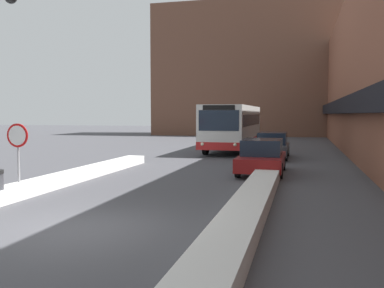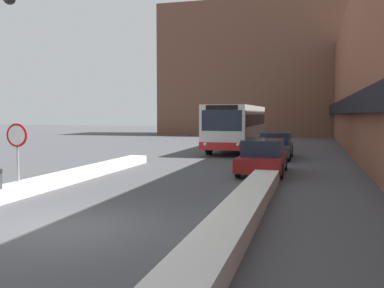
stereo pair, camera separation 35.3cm
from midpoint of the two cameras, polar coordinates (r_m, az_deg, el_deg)
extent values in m
plane|color=#47474C|center=(10.06, -16.32, -10.86)|extent=(160.00, 160.00, 0.00)
cube|color=brown|center=(32.83, 23.40, 8.29)|extent=(5.00, 60.00, 10.40)
cube|color=black|center=(32.42, 18.48, 4.66)|extent=(0.50, 60.00, 0.90)
cube|color=brown|center=(53.58, 9.15, 9.65)|extent=(26.00, 8.00, 15.77)
cube|color=silver|center=(15.51, -19.58, -5.00)|extent=(0.90, 16.49, 0.38)
cube|color=silver|center=(12.82, 7.92, -6.49)|extent=(0.90, 15.65, 0.46)
cube|color=silver|center=(30.06, 5.16, 2.52)|extent=(2.70, 10.68, 2.67)
cube|color=red|center=(30.11, 5.15, 0.42)|extent=(2.72, 10.70, 0.47)
cube|color=#192333|center=(30.06, 5.17, 3.23)|extent=(2.72, 9.82, 0.73)
cube|color=#192333|center=(24.79, 3.16, 3.14)|extent=(2.37, 0.03, 1.20)
cube|color=black|center=(24.79, 3.17, 4.89)|extent=(1.89, 0.03, 0.28)
sphere|color=#F2EAC6|center=(25.05, 0.97, -0.01)|extent=(0.20, 0.20, 0.20)
sphere|color=#F2EAC6|center=(24.67, 5.36, -0.09)|extent=(0.20, 0.20, 0.20)
cylinder|color=black|center=(27.12, 1.45, -0.28)|extent=(0.28, 1.07, 1.07)
cylinder|color=black|center=(26.67, 6.60, -0.38)|extent=(0.28, 1.07, 1.07)
cylinder|color=black|center=(33.59, 4.00, 0.53)|extent=(0.28, 1.07, 1.07)
cylinder|color=black|center=(33.23, 8.16, 0.47)|extent=(0.28, 1.07, 1.07)
cube|color=maroon|center=(18.56, 8.76, -2.30)|extent=(1.84, 4.32, 0.56)
cube|color=#192333|center=(18.61, 8.82, -0.39)|extent=(1.62, 2.38, 0.67)
cylinder|color=black|center=(17.20, 11.10, -3.55)|extent=(0.20, 0.63, 0.63)
cylinder|color=black|center=(17.37, 5.55, -3.42)|extent=(0.20, 0.63, 0.63)
cylinder|color=black|center=(19.85, 11.56, -2.56)|extent=(0.20, 0.63, 0.63)
cylinder|color=black|center=(20.00, 6.74, -2.45)|extent=(0.20, 0.63, 0.63)
cube|color=#38383D|center=(25.28, 10.30, -0.64)|extent=(1.78, 4.62, 0.58)
cube|color=#192333|center=(25.35, 10.33, 0.79)|extent=(1.56, 2.54, 0.68)
cylinder|color=black|center=(23.83, 11.97, -1.49)|extent=(0.20, 0.63, 0.63)
cylinder|color=black|center=(23.95, 8.11, -1.42)|extent=(0.20, 0.63, 0.63)
cylinder|color=black|center=(26.68, 12.25, -0.92)|extent=(0.20, 0.63, 0.63)
cylinder|color=black|center=(26.79, 8.79, -0.85)|extent=(0.20, 0.63, 0.63)
cylinder|color=gray|center=(14.80, -22.76, -1.84)|extent=(0.07, 0.07, 2.26)
cylinder|color=red|center=(14.73, -22.89, 1.06)|extent=(0.76, 0.03, 0.76)
cylinder|color=white|center=(14.72, -22.92, 1.06)|extent=(0.62, 0.01, 0.62)
camera|label=1|loc=(0.18, -90.60, -0.04)|focal=40.00mm
camera|label=2|loc=(0.18, 89.40, 0.04)|focal=40.00mm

